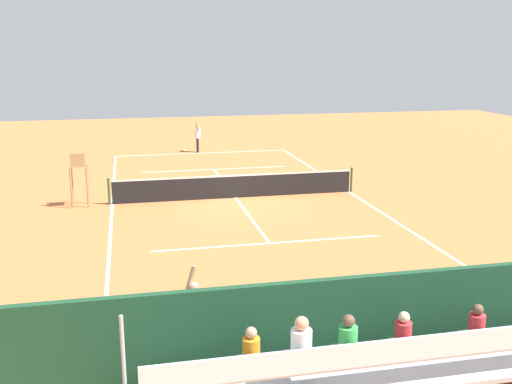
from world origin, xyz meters
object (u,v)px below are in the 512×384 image
(courtside_bench, at_px, (459,318))
(tennis_player, at_px, (197,135))
(bleacher_stand, at_px, (404,364))
(equipment_bag, at_px, (382,346))
(umpire_chair, at_px, (79,174))
(tennis_ball_far, at_px, (236,157))
(tennis_racket, at_px, (185,150))
(line_judge, at_px, (194,313))
(tennis_net, at_px, (235,186))
(tennis_ball_near, at_px, (164,162))

(courtside_bench, xyz_separation_m, tennis_player, (2.55, -24.67, 0.46))
(bleacher_stand, bearing_deg, courtside_bench, -137.85)
(equipment_bag, xyz_separation_m, tennis_player, (0.78, -24.80, 0.84))
(equipment_bag, bearing_deg, umpire_chair, -63.14)
(courtside_bench, relative_size, tennis_ball_far, 27.27)
(courtside_bench, bearing_deg, tennis_ball_far, -88.37)
(tennis_racket, distance_m, line_judge, 25.05)
(equipment_bag, distance_m, tennis_player, 24.82)
(bleacher_stand, bearing_deg, tennis_ball_far, -93.86)
(tennis_racket, bearing_deg, tennis_net, 94.30)
(umpire_chair, relative_size, tennis_ball_far, 32.42)
(courtside_bench, xyz_separation_m, tennis_racket, (3.26, -25.38, -0.54))
(tennis_ball_near, bearing_deg, tennis_player, -126.99)
(bleacher_stand, height_order, tennis_racket, bleacher_stand)
(umpire_chair, relative_size, line_judge, 1.11)
(equipment_bag, bearing_deg, tennis_ball_near, -82.34)
(line_judge, bearing_deg, umpire_chair, -76.68)
(tennis_net, relative_size, equipment_bag, 11.44)
(equipment_bag, height_order, tennis_ball_far, equipment_bag)
(tennis_ball_near, bearing_deg, tennis_net, 105.58)
(tennis_net, distance_m, tennis_ball_far, 9.20)
(tennis_net, height_order, tennis_ball_far, tennis_net)
(line_judge, bearing_deg, tennis_player, -96.98)
(bleacher_stand, bearing_deg, tennis_player, -89.42)
(tennis_net, distance_m, tennis_ball_near, 8.85)
(umpire_chair, height_order, tennis_player, umpire_chair)
(tennis_net, height_order, tennis_racket, tennis_net)
(line_judge, bearing_deg, tennis_ball_near, -92.13)
(tennis_racket, relative_size, tennis_ball_near, 8.70)
(tennis_net, xyz_separation_m, tennis_player, (0.20, -11.40, 0.51))
(line_judge, bearing_deg, equipment_bag, 171.25)
(tennis_player, relative_size, line_judge, 1.00)
(umpire_chair, distance_m, tennis_racket, 13.29)
(tennis_player, relative_size, tennis_ball_near, 29.18)
(tennis_racket, xyz_separation_m, tennis_ball_far, (-2.62, 3.08, 0.02))
(tennis_player, distance_m, tennis_ball_near, 3.74)
(equipment_bag, relative_size, tennis_ball_far, 13.64)
(line_judge, bearing_deg, courtside_bench, 175.36)
(tennis_racket, bearing_deg, line_judge, 84.82)
(courtside_bench, height_order, tennis_ball_near, courtside_bench)
(courtside_bench, relative_size, line_judge, 0.93)
(courtside_bench, height_order, equipment_bag, courtside_bench)
(tennis_ball_near, distance_m, line_judge, 21.38)
(umpire_chair, bearing_deg, line_judge, 103.32)
(courtside_bench, xyz_separation_m, equipment_bag, (1.77, 0.13, -0.38))
(umpire_chair, xyz_separation_m, tennis_ball_far, (-7.91, -9.05, -1.28))
(tennis_player, distance_m, line_judge, 24.40)
(courtside_bench, bearing_deg, umpire_chair, -57.17)
(tennis_ball_far, bearing_deg, tennis_player, -51.07)
(bleacher_stand, relative_size, tennis_racket, 15.77)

